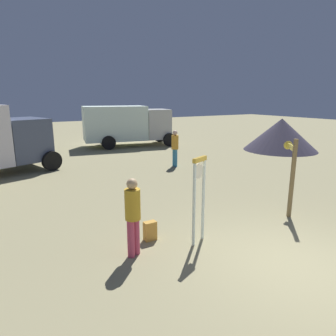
{
  "coord_description": "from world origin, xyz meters",
  "views": [
    {
      "loc": [
        -5.04,
        -3.41,
        3.33
      ],
      "look_at": [
        -0.45,
        4.32,
        1.2
      ],
      "focal_mm": 32.11,
      "sensor_mm": 36.0,
      "label": 1
    }
  ],
  "objects": [
    {
      "name": "ground_plane",
      "position": [
        0.0,
        0.0,
        0.0
      ],
      "size": [
        80.0,
        80.0,
        0.0
      ],
      "primitive_type": "plane",
      "color": "gray"
    },
    {
      "name": "person_near_clock",
      "position": [
        -2.67,
        2.02,
        0.96
      ],
      "size": [
        0.33,
        0.33,
        1.72
      ],
      "color": "#B93D5A",
      "rests_on": "ground_plane"
    },
    {
      "name": "dome_tent",
      "position": [
        10.84,
        9.26,
        1.01
      ],
      "size": [
        4.54,
        4.54,
        2.02
      ],
      "color": "#373243",
      "rests_on": "ground_plane"
    },
    {
      "name": "standing_clock",
      "position": [
        -1.12,
        1.82,
        1.25
      ],
      "size": [
        0.49,
        0.27,
        2.04
      ],
      "color": "white",
      "rests_on": "ground_plane"
    },
    {
      "name": "backpack",
      "position": [
        -2.04,
        2.48,
        0.23
      ],
      "size": [
        0.3,
        0.22,
        0.46
      ],
      "color": "gold",
      "rests_on": "ground_plane"
    },
    {
      "name": "person_distant",
      "position": [
        2.62,
        8.81,
        0.99
      ],
      "size": [
        0.34,
        0.34,
        1.77
      ],
      "color": "teal",
      "rests_on": "ground_plane"
    },
    {
      "name": "arrow_sign",
      "position": [
        2.25,
        2.0,
        1.51
      ],
      "size": [
        0.79,
        0.92,
        2.23
      ],
      "color": "olive",
      "rests_on": "ground_plane"
    },
    {
      "name": "box_truck_near",
      "position": [
        3.09,
        15.92,
        1.53
      ],
      "size": [
        6.4,
        3.52,
        2.73
      ],
      "color": "white",
      "rests_on": "ground_plane"
    }
  ]
}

